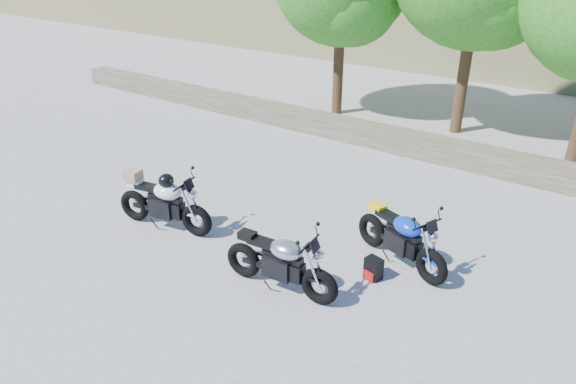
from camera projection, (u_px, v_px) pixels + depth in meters
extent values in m
plane|color=gray|center=(241.00, 254.00, 8.07)|extent=(90.00, 90.00, 0.00)
cube|color=#433D2D|center=(392.00, 139.00, 11.98)|extent=(22.00, 0.55, 0.50)
cylinder|color=#382314|center=(339.00, 59.00, 13.96)|extent=(0.28, 0.28, 3.02)
cylinder|color=#382314|center=(465.00, 66.00, 12.47)|extent=(0.28, 0.28, 3.36)
torus|color=black|center=(319.00, 286.00, 6.87)|extent=(0.56, 0.18, 0.55)
torus|color=black|center=(244.00, 260.00, 7.44)|extent=(0.56, 0.18, 0.55)
cylinder|color=silver|center=(319.00, 286.00, 6.87)|extent=(0.19, 0.05, 0.19)
cylinder|color=silver|center=(244.00, 260.00, 7.44)|extent=(0.19, 0.05, 0.19)
cube|color=black|center=(279.00, 266.00, 7.12)|extent=(0.43, 0.29, 0.31)
cube|color=black|center=(283.00, 256.00, 7.01)|extent=(0.61, 0.19, 0.09)
ellipsoid|color=#B0B0B5|center=(286.00, 250.00, 6.92)|extent=(0.52, 0.37, 0.26)
cube|color=black|center=(263.00, 242.00, 7.10)|extent=(0.44, 0.22, 0.08)
cube|color=black|center=(247.00, 235.00, 7.20)|extent=(0.25, 0.19, 0.11)
cylinder|color=black|center=(309.00, 244.00, 6.68)|extent=(0.08, 0.57, 0.03)
sphere|color=silver|center=(318.00, 257.00, 6.68)|extent=(0.15, 0.15, 0.15)
torus|color=black|center=(197.00, 221.00, 8.46)|extent=(0.59, 0.25, 0.57)
torus|color=black|center=(135.00, 205.00, 8.94)|extent=(0.59, 0.25, 0.57)
cylinder|color=silver|center=(197.00, 221.00, 8.46)|extent=(0.20, 0.07, 0.20)
cylinder|color=silver|center=(135.00, 205.00, 8.94)|extent=(0.20, 0.07, 0.20)
cube|color=black|center=(163.00, 207.00, 8.66)|extent=(0.47, 0.34, 0.32)
cube|color=black|center=(165.00, 197.00, 8.55)|extent=(0.64, 0.26, 0.09)
ellipsoid|color=silver|center=(167.00, 191.00, 8.47)|extent=(0.57, 0.43, 0.27)
cube|color=black|center=(148.00, 187.00, 8.61)|extent=(0.47, 0.28, 0.08)
cube|color=silver|center=(135.00, 182.00, 8.70)|extent=(0.28, 0.22, 0.12)
cylinder|color=black|center=(184.00, 184.00, 8.24)|extent=(0.14, 0.58, 0.03)
sphere|color=silver|center=(192.00, 194.00, 8.26)|extent=(0.16, 0.16, 0.16)
ellipsoid|color=black|center=(166.00, 181.00, 8.38)|extent=(0.29, 0.30, 0.24)
cube|color=#967357|center=(133.00, 175.00, 8.66)|extent=(0.31, 0.28, 0.18)
torus|color=black|center=(431.00, 267.00, 7.28)|extent=(0.56, 0.32, 0.55)
torus|color=black|center=(372.00, 230.00, 8.20)|extent=(0.56, 0.32, 0.55)
cylinder|color=silver|center=(431.00, 267.00, 7.28)|extent=(0.19, 0.10, 0.19)
cylinder|color=silver|center=(372.00, 230.00, 8.20)|extent=(0.19, 0.10, 0.19)
cube|color=black|center=(400.00, 241.00, 7.71)|extent=(0.48, 0.39, 0.31)
cube|color=black|center=(404.00, 232.00, 7.58)|extent=(0.61, 0.34, 0.09)
ellipsoid|color=#0C2CB9|center=(408.00, 227.00, 7.48)|extent=(0.58, 0.49, 0.26)
cube|color=black|center=(389.00, 216.00, 7.76)|extent=(0.47, 0.33, 0.08)
cube|color=yellow|center=(378.00, 207.00, 7.94)|extent=(0.29, 0.25, 0.11)
cylinder|color=black|center=(427.00, 225.00, 7.14)|extent=(0.22, 0.54, 0.03)
sphere|color=silver|center=(434.00, 238.00, 7.10)|extent=(0.16, 0.16, 0.16)
cube|color=black|center=(374.00, 268.00, 7.44)|extent=(0.28, 0.23, 0.33)
cube|color=#9B170C|center=(368.00, 276.00, 7.42)|extent=(0.19, 0.08, 0.14)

